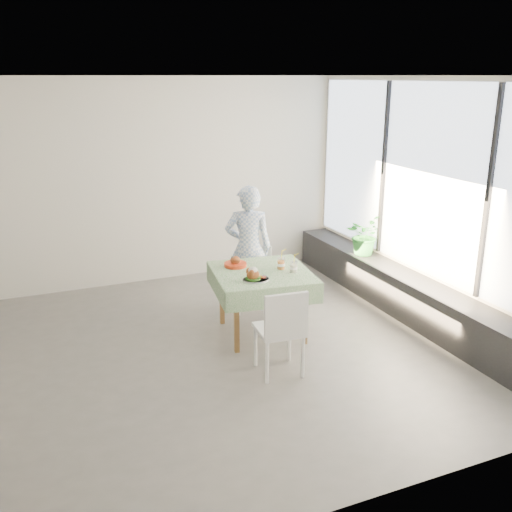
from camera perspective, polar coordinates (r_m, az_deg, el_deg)
name	(u,v)px	position (r m, az deg, el deg)	size (l,w,h in m)	color
floor	(186,358)	(6.06, -7.00, -10.07)	(6.00, 6.00, 0.00)	#5B5956
ceiling	(175,76)	(5.38, -8.15, 17.43)	(6.00, 6.00, 0.00)	white
wall_back	(130,184)	(7.94, -12.47, 7.02)	(6.00, 0.02, 2.80)	silver
wall_front	(299,328)	(3.34, 4.28, -7.22)	(6.00, 0.02, 2.80)	silver
wall_right	(431,202)	(6.95, 17.10, 5.19)	(0.02, 5.00, 2.80)	silver
window_pane	(431,181)	(6.88, 17.10, 7.21)	(0.01, 4.80, 2.18)	#D1E0F9
window_ledge	(409,297)	(7.15, 15.04, -3.94)	(0.40, 4.80, 0.50)	black
cafe_table	(262,295)	(6.37, 0.59, -3.95)	(1.17, 1.17, 0.74)	brown
chair_far	(254,292)	(7.06, -0.18, -3.61)	(0.52, 0.52, 0.80)	white
chair_near	(279,347)	(5.63, 2.35, -9.07)	(0.46, 0.46, 0.90)	white
diner	(248,248)	(6.96, -0.77, 0.76)	(0.57, 0.38, 1.57)	#829FD0
main_dish	(254,276)	(5.98, -0.16, -2.02)	(0.29, 0.29, 0.15)	white
juice_cup_orange	(281,264)	(6.34, 2.52, -0.80)	(0.09, 0.09, 0.26)	white
juice_cup_lemonade	(294,267)	(6.25, 3.78, -1.13)	(0.09, 0.09, 0.24)	white
second_dish	(235,263)	(6.43, -2.08, -0.74)	(0.26, 0.26, 0.12)	red
potted_plant	(364,234)	(7.75, 10.73, 2.13)	(0.49, 0.43, 0.55)	#2B8236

